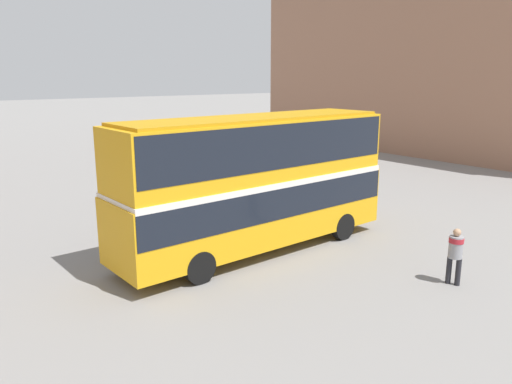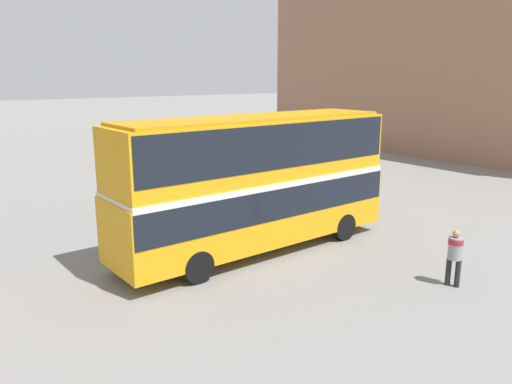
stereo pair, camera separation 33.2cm
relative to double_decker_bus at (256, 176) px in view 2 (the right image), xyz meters
The scene contains 6 objects.
ground_plane 2.87m from the double_decker_bus, 157.83° to the left, with size 240.00×240.00×0.00m, color gray.
building_row_right 28.85m from the double_decker_bus, 20.60° to the left, with size 9.35×32.58×15.60m.
double_decker_bus is the anchor object (origin of this frame).
pedestrian_foreground 6.81m from the double_decker_bus, 64.41° to the right, with size 0.55×0.55×1.74m.
parked_car_kerb_near 12.57m from the double_decker_bus, 77.71° to the left, with size 4.16×2.01×1.39m.
parked_car_kerb_far 11.94m from the double_decker_bus, 49.52° to the left, with size 4.76×2.01×1.58m.
Camera 2 is at (-9.24, -13.91, 6.14)m, focal length 35.00 mm.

